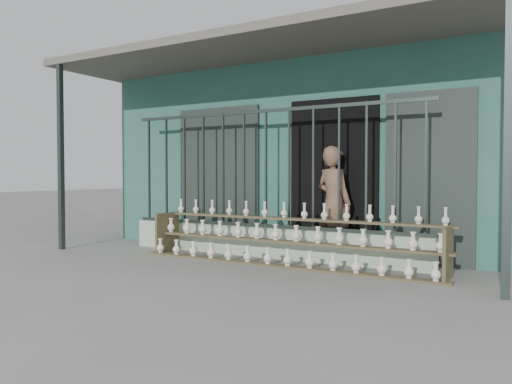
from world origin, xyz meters
The scene contains 6 objects.
ground centered at (0.00, 0.00, 0.00)m, with size 60.00×60.00×0.00m, color slate.
workshop_building centered at (0.00, 4.23, 1.62)m, with size 7.40×6.60×3.21m.
parapet_wall centered at (0.00, 1.30, 0.23)m, with size 5.00×0.20×0.45m, color #B3CAAD.
security_fence centered at (0.00, 1.30, 1.35)m, with size 5.00×0.04×1.80m.
shelf_rack centered at (0.54, 0.88, 0.36)m, with size 4.50×0.68×0.85m.
elderly_woman centered at (0.99, 1.56, 0.84)m, with size 0.61×0.40×1.67m, color brown.
Camera 1 is at (3.69, -5.32, 1.26)m, focal length 35.00 mm.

